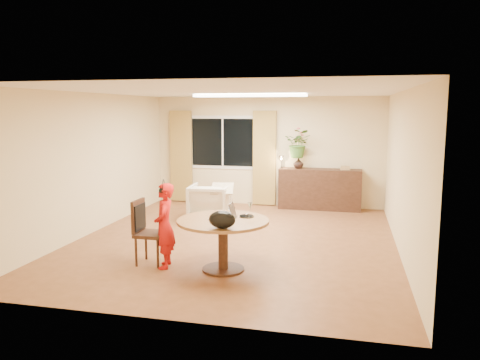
{
  "coord_description": "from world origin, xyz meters",
  "views": [
    {
      "loc": [
        1.9,
        -7.8,
        2.29
      ],
      "look_at": [
        0.13,
        -0.2,
        1.12
      ],
      "focal_mm": 35.0,
      "sensor_mm": 36.0,
      "label": 1
    }
  ],
  "objects_px": {
    "child": "(165,226)",
    "armchair": "(210,202)",
    "dining_chair": "(151,232)",
    "sideboard": "(320,189)",
    "dining_table": "(223,230)"
  },
  "relations": [
    {
      "from": "child",
      "to": "armchair",
      "type": "xyz_separation_m",
      "value": [
        -0.22,
        3.02,
        -0.25
      ]
    },
    {
      "from": "dining_chair",
      "to": "child",
      "type": "height_order",
      "value": "child"
    },
    {
      "from": "child",
      "to": "armchair",
      "type": "height_order",
      "value": "child"
    },
    {
      "from": "dining_chair",
      "to": "child",
      "type": "xyz_separation_m",
      "value": [
        0.25,
        -0.1,
        0.14
      ]
    },
    {
      "from": "child",
      "to": "armchair",
      "type": "distance_m",
      "value": 3.04
    },
    {
      "from": "sideboard",
      "to": "dining_table",
      "type": "bearing_deg",
      "value": -103.42
    },
    {
      "from": "child",
      "to": "sideboard",
      "type": "bearing_deg",
      "value": 142.34
    },
    {
      "from": "dining_chair",
      "to": "sideboard",
      "type": "bearing_deg",
      "value": 64.43
    },
    {
      "from": "child",
      "to": "dining_table",
      "type": "bearing_deg",
      "value": 79.18
    },
    {
      "from": "sideboard",
      "to": "child",
      "type": "bearing_deg",
      "value": -112.93
    },
    {
      "from": "dining_table",
      "to": "child",
      "type": "distance_m",
      "value": 0.87
    },
    {
      "from": "dining_table",
      "to": "sideboard",
      "type": "relative_size",
      "value": 0.7
    },
    {
      "from": "dining_table",
      "to": "child",
      "type": "height_order",
      "value": "child"
    },
    {
      "from": "sideboard",
      "to": "armchair",
      "type": "bearing_deg",
      "value": -143.81
    },
    {
      "from": "dining_table",
      "to": "sideboard",
      "type": "height_order",
      "value": "sideboard"
    }
  ]
}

